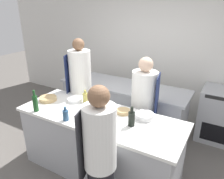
# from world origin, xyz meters

# --- Properties ---
(ground_plane) EXTENTS (16.00, 16.00, 0.00)m
(ground_plane) POSITION_xyz_m (0.00, 0.00, 0.00)
(ground_plane) COLOR #605B56
(wall_back) EXTENTS (8.00, 0.06, 2.80)m
(wall_back) POSITION_xyz_m (0.00, 2.13, 1.40)
(wall_back) COLOR silver
(wall_back) RESTS_ON ground_plane
(prep_counter) EXTENTS (2.31, 0.84, 0.92)m
(prep_counter) POSITION_xyz_m (0.00, 0.00, 0.46)
(prep_counter) COLOR #A8AAAF
(prep_counter) RESTS_ON ground_plane
(pass_counter) EXTENTS (2.39, 0.74, 0.92)m
(pass_counter) POSITION_xyz_m (-0.24, 1.18, 0.46)
(pass_counter) COLOR #A8AAAF
(pass_counter) RESTS_ON ground_plane
(chef_at_prep_near) EXTENTS (0.38, 0.37, 1.66)m
(chef_at_prep_near) POSITION_xyz_m (0.44, -0.66, 0.83)
(chef_at_prep_near) COLOR black
(chef_at_prep_near) RESTS_ON ground_plane
(chef_at_stove) EXTENTS (0.42, 0.40, 1.63)m
(chef_at_stove) POSITION_xyz_m (0.37, 0.66, 0.81)
(chef_at_stove) COLOR black
(chef_at_stove) RESTS_ON ground_plane
(chef_at_pass_far) EXTENTS (0.42, 0.41, 1.81)m
(chef_at_pass_far) POSITION_xyz_m (-0.74, 0.56, 0.91)
(chef_at_pass_far) COLOR black
(chef_at_pass_far) RESTS_ON ground_plane
(bottle_olive_oil) EXTENTS (0.08, 0.08, 0.19)m
(bottle_olive_oil) POSITION_xyz_m (-0.30, -0.32, 1.00)
(bottle_olive_oil) COLOR #2D5175
(bottle_olive_oil) RESTS_ON prep_counter
(bottle_vinegar) EXTENTS (0.07, 0.07, 0.29)m
(bottle_vinegar) POSITION_xyz_m (-0.15, 0.10, 1.04)
(bottle_vinegar) COLOR #5B2319
(bottle_vinegar) RESTS_ON prep_counter
(bottle_wine) EXTENTS (0.08, 0.08, 0.25)m
(bottle_wine) POSITION_xyz_m (0.49, -0.02, 1.02)
(bottle_wine) COLOR black
(bottle_wine) RESTS_ON prep_counter
(bottle_cooking_oil) EXTENTS (0.08, 0.08, 0.19)m
(bottle_cooking_oil) POSITION_xyz_m (-0.41, 0.25, 1.00)
(bottle_cooking_oil) COLOR #B2A84C
(bottle_cooking_oil) RESTS_ON prep_counter
(bottle_sauce) EXTENTS (0.07, 0.07, 0.31)m
(bottle_sauce) POSITION_xyz_m (-0.83, -0.34, 1.05)
(bottle_sauce) COLOR #19471E
(bottle_sauce) RESTS_ON prep_counter
(bowl_mixing_large) EXTENTS (0.19, 0.19, 0.05)m
(bowl_mixing_large) POSITION_xyz_m (0.26, 0.21, 0.95)
(bowl_mixing_large) COLOR tan
(bowl_mixing_large) RESTS_ON prep_counter
(bowl_prep_small) EXTENTS (0.24, 0.24, 0.07)m
(bowl_prep_small) POSITION_xyz_m (0.56, 0.23, 0.96)
(bowl_prep_small) COLOR white
(bowl_prep_small) RESTS_ON prep_counter
(bowl_ceramic_blue) EXTENTS (0.26, 0.26, 0.06)m
(bowl_ceramic_blue) POSITION_xyz_m (-0.94, -0.00, 0.95)
(bowl_ceramic_blue) COLOR tan
(bowl_ceramic_blue) RESTS_ON prep_counter
(bowl_wooden_salad) EXTENTS (0.23, 0.23, 0.05)m
(bowl_wooden_salad) POSITION_xyz_m (-0.57, 0.19, 0.95)
(bowl_wooden_salad) COLOR white
(bowl_wooden_salad) RESTS_ON prep_counter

